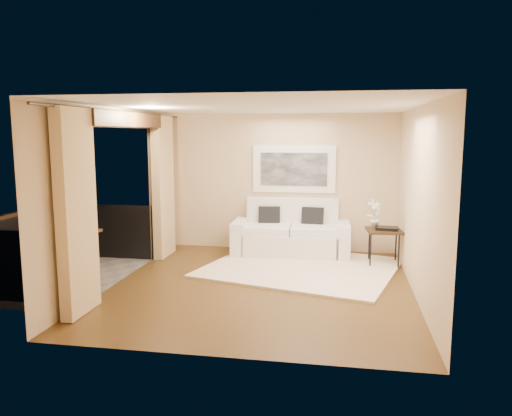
% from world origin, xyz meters
% --- Properties ---
extents(floor, '(5.00, 5.00, 0.00)m').
position_xyz_m(floor, '(0.00, 0.00, 0.00)').
color(floor, '#553B19').
rests_on(floor, ground).
extents(room_shell, '(5.00, 6.40, 5.00)m').
position_xyz_m(room_shell, '(-2.13, 0.00, 2.52)').
color(room_shell, white).
rests_on(room_shell, ground).
extents(balcony, '(1.81, 2.60, 1.17)m').
position_xyz_m(balcony, '(-3.31, 0.00, 0.18)').
color(balcony, '#605B56').
rests_on(balcony, ground).
extents(curtains, '(0.16, 4.80, 2.64)m').
position_xyz_m(curtains, '(-2.11, 0.00, 1.34)').
color(curtains, '#D8B884').
rests_on(curtains, ground).
extents(artwork, '(1.62, 0.07, 0.92)m').
position_xyz_m(artwork, '(0.24, 2.46, 1.62)').
color(artwork, white).
rests_on(artwork, room_shell).
extents(rug, '(3.65, 3.37, 0.04)m').
position_xyz_m(rug, '(0.52, 1.10, 0.02)').
color(rug, '#FBE8CA').
rests_on(rug, floor).
extents(sofa, '(2.23, 1.02, 1.06)m').
position_xyz_m(sofa, '(0.24, 2.10, 0.37)').
color(sofa, white).
rests_on(sofa, floor).
extents(side_table, '(0.64, 0.64, 0.64)m').
position_xyz_m(side_table, '(1.93, 1.58, 0.59)').
color(side_table, '#321F10').
rests_on(side_table, floor).
extents(tray, '(0.40, 0.31, 0.05)m').
position_xyz_m(tray, '(1.97, 1.55, 0.67)').
color(tray, black).
rests_on(tray, side_table).
extents(orchid, '(0.33, 0.31, 0.52)m').
position_xyz_m(orchid, '(1.77, 1.70, 0.90)').
color(orchid, white).
rests_on(orchid, side_table).
extents(bistro_table, '(0.75, 0.75, 0.74)m').
position_xyz_m(bistro_table, '(-3.11, 0.08, 0.66)').
color(bistro_table, '#321F10').
rests_on(bistro_table, balcony).
extents(balcony_chair_far, '(0.53, 0.53, 1.01)m').
position_xyz_m(balcony_chair_far, '(-3.50, 0.68, 0.58)').
color(balcony_chair_far, '#321F10').
rests_on(balcony_chair_far, balcony).
extents(balcony_chair_near, '(0.47, 0.47, 0.88)m').
position_xyz_m(balcony_chair_near, '(-3.21, -0.37, 0.50)').
color(balcony_chair_near, '#321F10').
rests_on(balcony_chair_near, balcony).
extents(ice_bucket, '(0.18, 0.18, 0.20)m').
position_xyz_m(ice_bucket, '(-3.24, 0.23, 0.84)').
color(ice_bucket, silver).
rests_on(ice_bucket, bistro_table).
extents(candle, '(0.06, 0.06, 0.07)m').
position_xyz_m(candle, '(-3.04, 0.20, 0.78)').
color(candle, red).
rests_on(candle, bistro_table).
extents(vase, '(0.04, 0.04, 0.18)m').
position_xyz_m(vase, '(-3.10, -0.12, 0.83)').
color(vase, white).
rests_on(vase, bistro_table).
extents(glass_a, '(0.06, 0.06, 0.12)m').
position_xyz_m(glass_a, '(-2.95, 0.00, 0.80)').
color(glass_a, white).
rests_on(glass_a, bistro_table).
extents(glass_b, '(0.06, 0.06, 0.12)m').
position_xyz_m(glass_b, '(-2.91, 0.11, 0.80)').
color(glass_b, white).
rests_on(glass_b, bistro_table).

